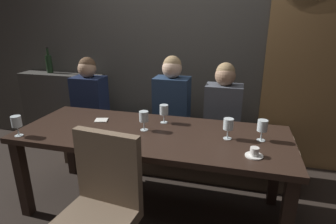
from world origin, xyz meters
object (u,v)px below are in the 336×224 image
object	(u,v)px
wine_bottle_dark_red	(49,63)
banquette_bench	(172,150)
diner_redhead	(89,93)
wine_glass_near_left	(164,110)
wine_glass_center_back	(262,127)
wine_glass_far_right	(16,122)
dining_table	(152,142)
dessert_plate	(107,139)
wine_glass_near_right	(228,125)
wine_glass_far_left	(144,117)
fork_on_table	(122,143)
chair_near_side	(100,203)
diner_bearded	(172,98)
espresso_cup	(254,153)
diner_far_end	(223,103)

from	to	relation	value
wine_bottle_dark_red	banquette_bench	bearing A→B (deg)	-11.63
diner_redhead	wine_glass_near_left	bearing A→B (deg)	-25.56
wine_glass_center_back	wine_glass_far_right	world-z (taller)	same
dining_table	diner_redhead	distance (m)	1.22
dessert_plate	wine_glass_near_right	bearing A→B (deg)	17.22
dining_table	dessert_plate	size ratio (longest dim) A/B	11.58
dessert_plate	dining_table	bearing A→B (deg)	42.10
wine_glass_far_left	fork_on_table	bearing A→B (deg)	-103.16
chair_near_side	dessert_plate	world-z (taller)	chair_near_side
fork_on_table	dessert_plate	bearing A→B (deg)	-165.89
diner_bearded	fork_on_table	size ratio (longest dim) A/B	4.81
dining_table	wine_glass_center_back	distance (m)	0.88
dessert_plate	chair_near_side	bearing A→B (deg)	-69.17
wine_glass_far_left	espresso_cup	distance (m)	0.90
dining_table	dessert_plate	bearing A→B (deg)	-137.90
wine_glass_near_right	fork_on_table	size ratio (longest dim) A/B	0.96
diner_far_end	wine_glass_center_back	size ratio (longest dim) A/B	4.69
wine_glass_far_right	wine_glass_far_left	bearing A→B (deg)	21.50
wine_glass_far_right	wine_glass_center_back	bearing A→B (deg)	12.12
dessert_plate	fork_on_table	xyz separation A→B (m)	(0.14, -0.02, -0.01)
dining_table	fork_on_table	size ratio (longest dim) A/B	12.94
diner_far_end	wine_glass_far_left	xyz separation A→B (m)	(-0.59, -0.70, 0.04)
diner_bearded	espresso_cup	distance (m)	1.22
wine_glass_center_back	wine_glass_near_right	bearing A→B (deg)	-172.56
diner_far_end	diner_bearded	bearing A→B (deg)	-177.78
wine_bottle_dark_red	wine_glass_near_left	xyz separation A→B (m)	(1.76, -0.82, -0.21)
chair_near_side	fork_on_table	xyz separation A→B (m)	(-0.04, 0.45, 0.18)
wine_glass_far_left	wine_glass_center_back	world-z (taller)	same
diner_redhead	fork_on_table	world-z (taller)	diner_redhead
wine_bottle_dark_red	wine_glass_far_left	world-z (taller)	wine_bottle_dark_red
chair_near_side	dessert_plate	xyz separation A→B (m)	(-0.18, 0.47, 0.20)
diner_far_end	espresso_cup	bearing A→B (deg)	-73.76
chair_near_side	wine_glass_far_left	distance (m)	0.80
chair_near_side	wine_glass_near_right	xyz separation A→B (m)	(0.70, 0.74, 0.29)
diner_far_end	banquette_bench	bearing A→B (deg)	-178.23
wine_glass_near_left	wine_glass_far_right	distance (m)	1.18
diner_redhead	diner_bearded	world-z (taller)	diner_bearded
wine_glass_near_right	espresso_cup	world-z (taller)	wine_glass_near_right
diner_far_end	wine_bottle_dark_red	world-z (taller)	wine_bottle_dark_red
wine_bottle_dark_red	dessert_plate	bearing A→B (deg)	-42.18
wine_glass_far_right	fork_on_table	world-z (taller)	wine_glass_far_right
diner_bearded	diner_far_end	bearing A→B (deg)	2.22
banquette_bench	wine_glass_far_right	bearing A→B (deg)	-133.60
diner_redhead	diner_far_end	size ratio (longest dim) A/B	1.00
chair_near_side	wine_bottle_dark_red	bearing A→B (deg)	132.36
diner_bearded	wine_glass_center_back	world-z (taller)	diner_bearded
wine_bottle_dark_red	wine_glass_near_left	world-z (taller)	wine_bottle_dark_red
chair_near_side	espresso_cup	distance (m)	1.04
wine_glass_far_left	dessert_plate	distance (m)	0.35
espresso_cup	fork_on_table	world-z (taller)	espresso_cup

